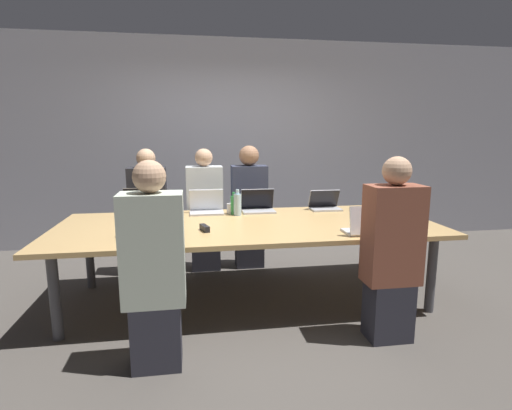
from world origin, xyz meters
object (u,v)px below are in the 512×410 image
bottle_far_midleft (238,204)px  laptop_far_right (325,204)px  person_near_left (154,271)px  laptop_far_left (140,208)px  laptop_far_center (258,205)px  cup_near_right (390,227)px  bottle_near_left (126,226)px  laptop_far_midleft (206,206)px  laptop_near_left (160,233)px  stapler (205,228)px  person_far_midleft (205,212)px  bottle_near_right (388,217)px  person_near_right (392,253)px  laptop_near_right (367,226)px  person_far_left (149,214)px  bottle_far_center (234,205)px  cup_far_center (231,209)px  person_far_center (249,208)px

bottle_far_midleft → laptop_far_right: 0.98m
person_near_left → bottle_far_midleft: bearing=-117.2°
laptop_far_left → laptop_far_center: (1.20, 0.00, -0.01)m
bottle_far_midleft → laptop_far_center: (0.23, 0.16, -0.04)m
laptop_far_center → cup_near_right: (0.96, -1.02, -0.03)m
bottle_far_midleft → bottle_near_left: bottle_far_midleft is taller
laptop_far_midleft → laptop_far_left: laptop_far_left is taller
laptop_far_left → laptop_near_left: bearing=-75.2°
bottle_far_midleft → person_near_left: 1.55m
laptop_far_right → stapler: (-1.31, -0.75, -0.04)m
person_far_midleft → cup_near_right: 2.06m
bottle_near_right → laptop_far_right: bearing=104.5°
laptop_far_midleft → person_near_right: size_ratio=0.25×
laptop_far_right → laptop_far_center: (-0.73, 0.01, 0.01)m
bottle_near_left → laptop_near_right: (1.93, -0.22, -0.02)m
person_far_left → laptop_far_center: 1.22m
person_far_midleft → person_near_left: person_near_left is taller
laptop_far_right → laptop_near_left: bearing=-148.2°
laptop_far_center → laptop_far_left: bearing=-179.8°
person_near_left → bottle_far_center: bearing=-115.1°
bottle_near_left → laptop_far_left: (0.01, 0.86, -0.02)m
laptop_far_center → person_near_right: size_ratio=0.25×
laptop_near_right → person_near_right: 0.37m
cup_far_center → bottle_far_center: 0.06m
cup_near_right → laptop_far_center: bearing=133.4°
bottle_far_midleft → cup_far_center: bottle_far_midleft is taller
person_far_left → laptop_near_right: size_ratio=4.18×
laptop_far_midleft → bottle_far_midleft: 0.35m
stapler → person_near_left: bearing=-131.4°
person_far_midleft → laptop_far_left: size_ratio=4.20×
cup_near_right → laptop_near_left: bearing=-179.4°
laptop_far_midleft → bottle_near_right: bottle_near_right is taller
stapler → bottle_far_center: bearing=47.7°
person_far_left → laptop_far_center: bearing=-16.8°
bottle_far_center → person_near_right: bearing=-52.1°
bottle_near_left → person_far_center: bearing=47.2°
cup_far_center → stapler: bearing=-112.8°
person_near_left → bottle_near_left: person_near_left is taller
bottle_far_midleft → laptop_near_right: (0.96, -0.92, -0.04)m
person_near_right → stapler: person_near_right is taller
laptop_far_midleft → person_far_center: size_ratio=0.25×
bottle_near_left → stapler: bearing=9.4°
bottle_near_left → laptop_far_left: size_ratio=0.65×
bottle_near_right → person_near_left: bearing=-163.2°
laptop_far_center → bottle_far_center: (-0.27, -0.10, 0.03)m
laptop_far_left → laptop_far_right: size_ratio=1.01×
laptop_far_midleft → cup_near_right: size_ratio=4.54×
laptop_near_left → person_far_center: person_far_center is taller
stapler → person_far_center: bearing=48.1°
person_near_left → person_far_midleft: bearing=-101.6°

